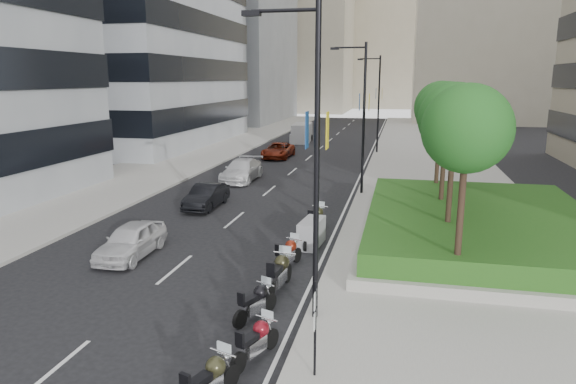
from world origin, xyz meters
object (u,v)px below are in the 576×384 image
(motorcycle_2, at_px, (256,302))
(car_c, at_px, (242,170))
(motorcycle_3, at_px, (279,273))
(delivery_van, at_px, (302,134))
(car_a, at_px, (131,240))
(car_b, at_px, (206,196))
(lamp_post_2, at_px, (377,99))
(motorcycle_1, at_px, (256,341))
(lamp_post_0, at_px, (311,150))
(parking_sign, at_px, (315,324))
(motorcycle_4, at_px, (288,254))
(motorcycle_6, at_px, (316,219))
(car_d, at_px, (278,150))
(motorcycle_0, at_px, (209,382))
(motorcycle_5, at_px, (312,233))
(lamp_post_1, at_px, (361,111))

(motorcycle_2, bearing_deg, car_c, 41.30)
(motorcycle_3, height_order, delivery_van, delivery_van)
(car_a, distance_m, car_b, 8.12)
(lamp_post_2, xyz_separation_m, motorcycle_1, (-0.93, -37.41, -4.54))
(lamp_post_0, relative_size, motorcycle_3, 3.79)
(parking_sign, height_order, car_c, parking_sign)
(car_a, bearing_deg, motorcycle_2, -34.13)
(motorcycle_1, bearing_deg, lamp_post_2, 18.35)
(motorcycle_2, bearing_deg, motorcycle_3, 17.19)
(parking_sign, bearing_deg, motorcycle_4, 107.42)
(motorcycle_1, height_order, car_c, car_c)
(motorcycle_6, height_order, car_d, car_d)
(motorcycle_2, xyz_separation_m, car_b, (-6.36, 12.26, 0.13))
(motorcycle_1, relative_size, car_a, 0.48)
(motorcycle_0, height_order, car_d, car_d)
(motorcycle_5, distance_m, car_d, 24.75)
(motorcycle_4, xyz_separation_m, delivery_van, (-6.91, 38.03, 0.40))
(parking_sign, relative_size, motorcycle_0, 1.23)
(car_b, bearing_deg, motorcycle_0, -68.07)
(lamp_post_1, bearing_deg, motorcycle_1, -92.74)
(car_a, height_order, car_b, car_a)
(motorcycle_3, xyz_separation_m, motorcycle_6, (0.09, 6.97, -0.03))
(motorcycle_2, bearing_deg, parking_sign, -118.84)
(motorcycle_2, bearing_deg, car_b, 49.98)
(motorcycle_1, relative_size, motorcycle_3, 0.79)
(lamp_post_0, bearing_deg, lamp_post_2, 90.00)
(lamp_post_2, height_order, car_b, lamp_post_2)
(lamp_post_0, relative_size, delivery_van, 1.81)
(car_a, relative_size, delivery_van, 0.80)
(lamp_post_2, xyz_separation_m, car_c, (-8.33, -15.26, -4.33))
(parking_sign, distance_m, car_c, 24.46)
(lamp_post_1, distance_m, car_c, 9.78)
(lamp_post_1, height_order, delivery_van, lamp_post_1)
(motorcycle_0, height_order, car_b, car_b)
(lamp_post_2, height_order, delivery_van, lamp_post_2)
(lamp_post_0, relative_size, car_a, 2.28)
(lamp_post_2, height_order, motorcycle_5, lamp_post_2)
(motorcycle_4, distance_m, motorcycle_6, 4.83)
(motorcycle_2, bearing_deg, delivery_van, 31.85)
(car_d, bearing_deg, car_c, -89.17)
(motorcycle_0, distance_m, motorcycle_5, 11.17)
(lamp_post_0, bearing_deg, motorcycle_4, 111.02)
(car_d, distance_m, delivery_van, 11.65)
(lamp_post_2, distance_m, parking_sign, 38.18)
(parking_sign, relative_size, motorcycle_6, 1.12)
(motorcycle_5, bearing_deg, motorcycle_2, -177.95)
(motorcycle_3, distance_m, car_c, 19.14)
(parking_sign, xyz_separation_m, motorcycle_6, (-1.94, 11.88, -0.86))
(car_a, bearing_deg, car_c, 90.42)
(lamp_post_0, relative_size, parking_sign, 3.60)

